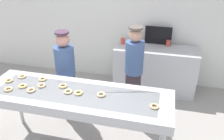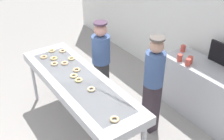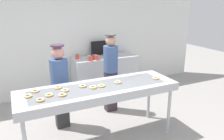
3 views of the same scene
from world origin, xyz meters
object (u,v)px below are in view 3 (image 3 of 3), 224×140
object	(u,v)px
prep_counter	(105,75)
paper_cup_2	(110,52)
plain_donut_11	(62,95)
menu_display	(101,48)
plain_donut_6	(28,96)
worker_baker	(111,70)
plain_donut_1	(101,86)
plain_donut_10	(93,87)
plain_donut_7	(118,82)
plain_donut_9	(156,78)
plain_donut_4	(58,87)
paper_cup_3	(97,58)
plain_donut_3	(65,90)
paper_cup_1	(94,57)
plain_donut_8	(49,95)
worker_assistant	(60,83)
plain_donut_5	(35,91)
plain_donut_0	(83,86)
fryer_conveyor	(99,91)
paper_cup_0	(77,56)
paper_cup_4	(89,58)
plain_donut_2	(40,100)

from	to	relation	value
prep_counter	paper_cup_2	distance (m)	0.61
plain_donut_11	menu_display	bearing A→B (deg)	55.96
plain_donut_6	worker_baker	distance (m)	1.93
plain_donut_1	plain_donut_10	bearing A→B (deg)	-178.25
plain_donut_7	plain_donut_11	size ratio (longest dim) A/B	1.00
plain_donut_1	plain_donut_9	world-z (taller)	same
plain_donut_4	paper_cup_3	bearing A→B (deg)	50.51
plain_donut_3	paper_cup_1	distance (m)	2.09
plain_donut_8	worker_assistant	size ratio (longest dim) A/B	0.07
paper_cup_3	menu_display	size ratio (longest dim) A/B	0.23
plain_donut_5	menu_display	bearing A→B (deg)	46.39
plain_donut_5	paper_cup_3	size ratio (longest dim) A/B	0.97
prep_counter	paper_cup_2	size ratio (longest dim) A/B	13.54
plain_donut_0	plain_donut_3	xyz separation A→B (m)	(-0.30, -0.06, 0.00)
fryer_conveyor	plain_donut_8	size ratio (longest dim) A/B	21.89
worker_assistant	paper_cup_3	world-z (taller)	worker_assistant
paper_cup_0	paper_cup_3	size ratio (longest dim) A/B	1.00
paper_cup_0	paper_cup_4	bearing A→B (deg)	-56.19
plain_donut_1	paper_cup_1	size ratio (longest dim) A/B	0.97
plain_donut_2	paper_cup_3	size ratio (longest dim) A/B	0.97
paper_cup_3	paper_cup_4	world-z (taller)	same
worker_baker	prep_counter	size ratio (longest dim) A/B	1.02
worker_baker	plain_donut_7	bearing A→B (deg)	74.17
paper_cup_1	menu_display	xyz separation A→B (m)	(0.34, 0.39, 0.12)
plain_donut_10	worker_assistant	bearing A→B (deg)	116.59
plain_donut_3	paper_cup_2	bearing A→B (deg)	50.79
plain_donut_5	plain_donut_11	size ratio (longest dim) A/B	1.00
plain_donut_5	worker_baker	bearing A→B (deg)	24.69
plain_donut_7	plain_donut_8	size ratio (longest dim) A/B	1.00
paper_cup_3	plain_donut_2	bearing A→B (deg)	-129.79
plain_donut_11	paper_cup_3	bearing A→B (deg)	55.67
plain_donut_1	plain_donut_11	xyz separation A→B (m)	(-0.65, -0.09, 0.00)
plain_donut_4	plain_donut_11	bearing A→B (deg)	-90.53
paper_cup_3	menu_display	world-z (taller)	menu_display
plain_donut_7	plain_donut_8	world-z (taller)	same
plain_donut_0	worker_baker	size ratio (longest dim) A/B	0.07
plain_donut_2	plain_donut_7	bearing A→B (deg)	7.87
plain_donut_3	plain_donut_6	size ratio (longest dim) A/B	1.00
plain_donut_7	paper_cup_4	distance (m)	1.70
plain_donut_6	paper_cup_4	bearing A→B (deg)	47.74
plain_donut_1	plain_donut_8	distance (m)	0.83
plain_donut_10	paper_cup_2	world-z (taller)	paper_cup_2
plain_donut_0	plain_donut_10	size ratio (longest dim) A/B	1.00
fryer_conveyor	menu_display	bearing A→B (deg)	66.93
plain_donut_3	plain_donut_11	world-z (taller)	same
plain_donut_7	worker_baker	xyz separation A→B (m)	(0.29, 0.92, -0.08)
plain_donut_3	plain_donut_7	size ratio (longest dim) A/B	1.00
plain_donut_2	plain_donut_9	distance (m)	1.98
worker_assistant	paper_cup_4	world-z (taller)	worker_assistant
plain_donut_1	plain_donut_7	bearing A→B (deg)	6.09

